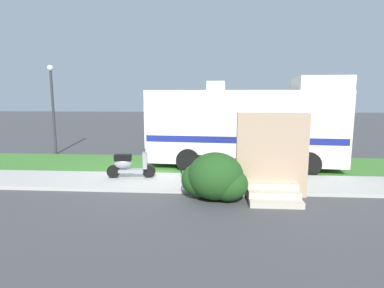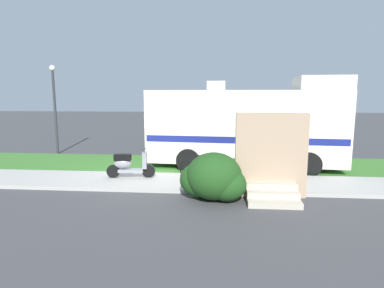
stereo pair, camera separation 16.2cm
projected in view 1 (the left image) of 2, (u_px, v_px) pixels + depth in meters
name	position (u px, v px, depth m)	size (l,w,h in m)	color
ground_plane	(141.00, 174.00, 11.69)	(80.00, 80.00, 0.00)	#424244
sidewalk	(133.00, 181.00, 10.50)	(24.00, 2.00, 0.12)	#ADAAA3
grass_strip	(149.00, 164.00, 13.17)	(24.00, 3.40, 0.08)	#3D752D
motorhome_rv	(246.00, 125.00, 12.64)	(7.60, 3.13, 3.56)	silver
scooter	(129.00, 164.00, 10.67)	(1.64, 0.52, 0.97)	black
bicycle	(205.00, 170.00, 10.30)	(1.68, 0.54, 0.88)	black
pickup_truck_near	(228.00, 131.00, 17.05)	(5.41, 2.30, 1.77)	#1E478C
porch_steps	(272.00, 164.00, 8.98)	(2.00, 1.26, 2.40)	#BCB29E
bush_by_porch	(215.00, 178.00, 8.76)	(1.85, 1.39, 1.31)	#1E4719
bottle_green	(239.00, 182.00, 9.79)	(0.07, 0.07, 0.28)	#19722D
street_lamp_post	(53.00, 101.00, 15.19)	(0.28, 0.28, 4.27)	#333338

